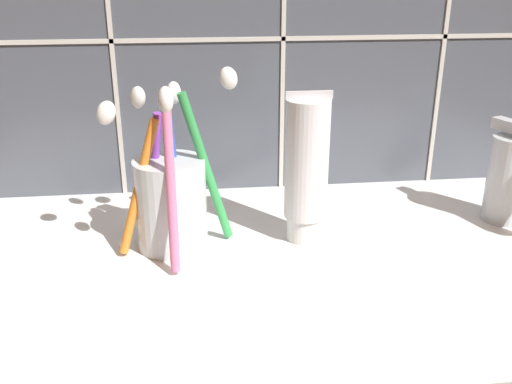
# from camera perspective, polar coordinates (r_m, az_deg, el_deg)

# --- Properties ---
(sink_counter) EXTENTS (0.79, 0.39, 0.02)m
(sink_counter) POSITION_cam_1_polar(r_m,az_deg,el_deg) (0.57, 3.44, -7.38)
(sink_counter) COLOR white
(sink_counter) RESTS_ON ground
(toothbrush_cup) EXTENTS (0.14, 0.11, 0.18)m
(toothbrush_cup) POSITION_cam_1_polar(r_m,az_deg,el_deg) (0.57, -8.53, -0.47)
(toothbrush_cup) COLOR silver
(toothbrush_cup) RESTS_ON sink_counter
(toothpaste_tube) EXTENTS (0.05, 0.04, 0.16)m
(toothpaste_tube) POSITION_cam_1_polar(r_m,az_deg,el_deg) (0.57, 5.08, 2.33)
(toothpaste_tube) COLOR white
(toothpaste_tube) RESTS_ON sink_counter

